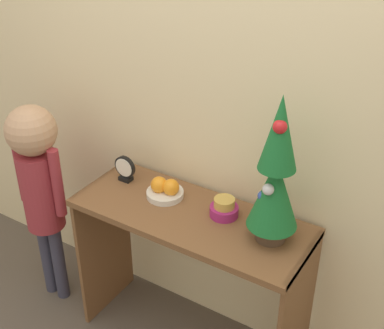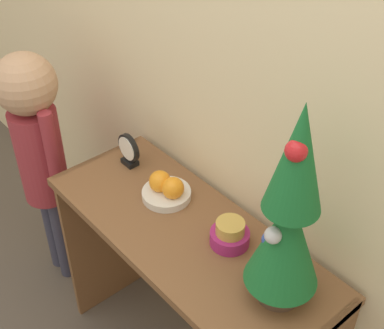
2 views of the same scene
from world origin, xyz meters
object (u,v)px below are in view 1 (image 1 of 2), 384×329
mini_tree (276,175)px  desk_clock (125,169)px  fruit_bowl (165,190)px  child_figure (39,176)px  singing_bowl (224,208)px

mini_tree → desk_clock: mini_tree is taller
fruit_bowl → mini_tree: bearing=-2.7°
fruit_bowl → desk_clock: bearing=177.0°
desk_clock → child_figure: child_figure is taller
fruit_bowl → desk_clock: (-0.24, 0.01, 0.03)m
child_figure → singing_bowl: bearing=10.5°
mini_tree → desk_clock: (-0.77, 0.04, -0.24)m
mini_tree → child_figure: 1.22m
fruit_bowl → child_figure: (-0.64, -0.16, -0.05)m
fruit_bowl → desk_clock: 0.24m
fruit_bowl → desk_clock: size_ratio=1.31×
singing_bowl → desk_clock: size_ratio=0.97×
mini_tree → fruit_bowl: 0.59m
fruit_bowl → desk_clock: desk_clock is taller
mini_tree → child_figure: (-1.17, -0.14, -0.32)m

